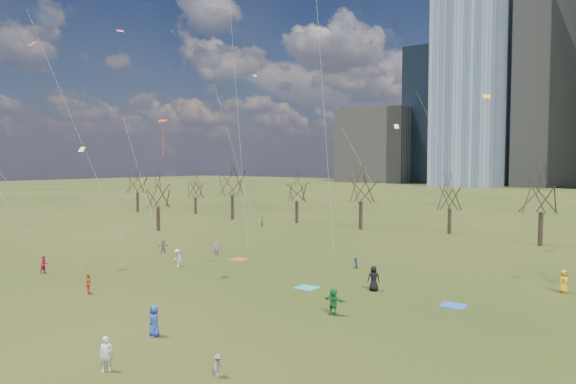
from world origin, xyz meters
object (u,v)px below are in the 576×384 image
Objects in this scene: blanket_navy at (453,306)px; person_4 at (88,284)px; blanket_crimson at (239,259)px; person_2 at (44,265)px; person_1 at (106,354)px; person_0 at (154,321)px; blanket_teal at (307,288)px.

person_4 is (-22.94, -12.64, 0.74)m from blanket_navy.
blanket_crimson is 1.02× the size of person_2.
person_1 is 1.10× the size of person_4.
person_0 is 21.32m from person_2.
person_4 is (-11.23, 3.23, -0.13)m from person_0.
blanket_navy is 34.15m from person_2.
blanket_crimson is 22.98m from person_0.
person_2 is 1.05× the size of person_4.
blanket_teal is 0.90× the size of person_0.
person_0 reaches higher than person_2.
blanket_navy is 0.90× the size of person_0.
person_1 reaches higher than blanket_navy.
blanket_navy is 1.00× the size of blanket_crimson.
blanket_navy is at bearing 7.29° from person_1.
person_1 is at bearing -113.80° from person_2.
person_1 is (13.23, -24.58, 0.81)m from blanket_crimson.
person_0 reaches higher than blanket_teal.
person_1 is 24.70m from person_2.
blanket_teal is 14.30m from person_0.
person_4 is (-12.04, -11.02, 0.74)m from blanket_teal.
blanket_navy is at bearing -72.48° from person_2.
person_4 is (-13.27, 7.76, -0.07)m from person_1.
blanket_teal is at bearing -25.82° from blanket_crimson.
person_4 is (9.47, -1.87, -0.04)m from person_2.
blanket_crimson is (-12.00, 5.80, 0.00)m from blanket_teal.
person_1 is (-9.66, -20.39, 0.81)m from blanket_navy.
person_2 reaches higher than person_4.
blanket_crimson is at bearing -33.32° from person_2.
person_0 is (11.18, -20.06, 0.87)m from blanket_crimson.
person_1 is (1.24, -18.78, 0.81)m from blanket_teal.
person_0 reaches higher than person_1.
person_0 is (-0.81, -14.25, 0.87)m from blanket_teal.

